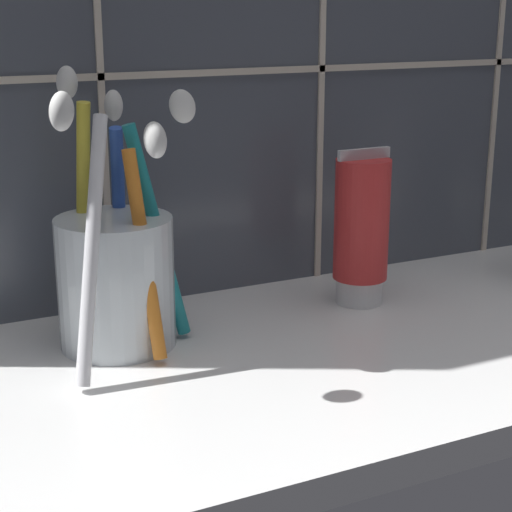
# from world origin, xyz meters

# --- Properties ---
(sink_counter) EXTENTS (0.72, 0.29, 0.02)m
(sink_counter) POSITION_xyz_m (0.00, 0.00, 0.01)
(sink_counter) COLOR white
(sink_counter) RESTS_ON ground
(toothbrush_cup) EXTENTS (0.12, 0.14, 0.19)m
(toothbrush_cup) POSITION_xyz_m (-0.18, 0.06, 0.07)
(toothbrush_cup) COLOR silver
(toothbrush_cup) RESTS_ON sink_counter
(toothpaste_tube) EXTENTS (0.04, 0.04, 0.12)m
(toothpaste_tube) POSITION_xyz_m (0.01, 0.07, 0.08)
(toothpaste_tube) COLOR white
(toothpaste_tube) RESTS_ON sink_counter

